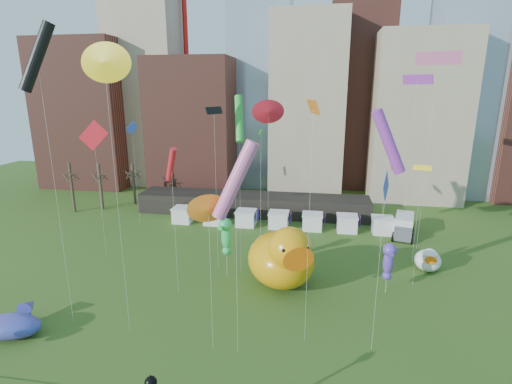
% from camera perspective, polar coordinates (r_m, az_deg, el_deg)
% --- Properties ---
extents(skyline, '(101.00, 23.00, 68.00)m').
position_cam_1_polar(skyline, '(79.67, 6.53, 15.81)').
color(skyline, brown).
rests_on(skyline, ground).
extents(pavilion, '(38.00, 6.00, 3.20)m').
position_cam_1_polar(pavilion, '(64.09, -0.49, -1.82)').
color(pavilion, black).
rests_on(pavilion, ground).
extents(vendor_tents, '(33.24, 2.80, 2.40)m').
position_cam_1_polar(vendor_tents, '(57.93, 3.40, -4.20)').
color(vendor_tents, white).
rests_on(vendor_tents, ground).
extents(bare_trees, '(8.44, 6.44, 8.50)m').
position_cam_1_polar(bare_trees, '(71.32, -21.90, 0.82)').
color(bare_trees, '#382B21').
rests_on(bare_trees, ground).
extents(big_duck, '(9.61, 10.39, 7.23)m').
position_cam_1_polar(big_duck, '(40.33, 3.97, -9.61)').
color(big_duck, orange).
rests_on(big_duck, ground).
extents(small_duck, '(3.30, 4.13, 3.02)m').
position_cam_1_polar(small_duck, '(48.44, 24.15, -9.12)').
color(small_duck, white).
rests_on(small_duck, ground).
extents(seahorse_green, '(1.80, 2.04, 6.73)m').
position_cam_1_polar(seahorse_green, '(41.96, -4.47, -6.17)').
color(seahorse_green, silver).
rests_on(seahorse_green, ground).
extents(seahorse_purple, '(1.34, 1.69, 5.44)m').
position_cam_1_polar(seahorse_purple, '(40.91, 19.06, -9.34)').
color(seahorse_purple, silver).
rests_on(seahorse_purple, ground).
extents(whale_inflatable, '(5.41, 6.58, 2.25)m').
position_cam_1_polar(whale_inflatable, '(39.71, -32.45, -16.22)').
color(whale_inflatable, '#4F3592').
rests_on(whale_inflatable, ground).
extents(box_truck, '(3.85, 6.90, 2.77)m').
position_cam_1_polar(box_truck, '(58.62, 21.06, -4.65)').
color(box_truck, silver).
rests_on(box_truck, ground).
extents(kite_0, '(3.59, 0.42, 16.74)m').
position_cam_1_polar(kite_0, '(48.63, -22.92, 7.55)').
color(kite_0, silver).
rests_on(kite_0, ground).
extents(kite_1, '(3.88, 1.36, 23.41)m').
position_cam_1_polar(kite_1, '(40.70, 25.39, 17.32)').
color(kite_1, silver).
rests_on(kite_1, ground).
extents(kite_2, '(3.17, 2.17, 25.03)m').
position_cam_1_polar(kite_2, '(34.49, -29.70, 16.97)').
color(kite_2, silver).
rests_on(kite_2, ground).
extents(kite_3, '(1.52, 2.94, 19.57)m').
position_cam_1_polar(kite_3, '(40.11, -2.50, 10.78)').
color(kite_3, silver).
rests_on(kite_3, ground).
extents(kite_4, '(2.00, 0.95, 11.78)m').
position_cam_1_polar(kite_4, '(47.50, 23.43, 3.15)').
color(kite_4, silver).
rests_on(kite_4, ground).
extents(kite_5, '(0.79, 2.32, 14.64)m').
position_cam_1_polar(kite_5, '(28.76, 18.65, 0.32)').
color(kite_5, silver).
rests_on(kite_5, ground).
extents(kite_6, '(1.08, 3.24, 19.36)m').
position_cam_1_polar(kite_6, '(27.90, 8.47, 12.14)').
color(kite_6, silver).
rests_on(kite_6, ground).
extents(kite_7, '(3.31, 2.83, 21.85)m').
position_cam_1_polar(kite_7, '(53.14, 22.80, 15.00)').
color(kite_7, silver).
rests_on(kite_7, ground).
extents(kite_8, '(2.83, 1.92, 18.82)m').
position_cam_1_polar(kite_8, '(51.26, 1.93, 11.81)').
color(kite_8, silver).
rests_on(kite_8, ground).
extents(kite_9, '(3.52, 1.55, 16.81)m').
position_cam_1_polar(kite_9, '(26.87, -3.07, 1.72)').
color(kite_9, silver).
rests_on(kite_9, ground).
extents(kite_10, '(1.37, 2.40, 18.31)m').
position_cam_1_polar(kite_10, '(41.57, -6.25, 11.68)').
color(kite_10, silver).
rests_on(kite_10, ground).
extents(kite_11, '(0.64, 1.70, 16.20)m').
position_cam_1_polar(kite_11, '(38.70, 0.73, 8.38)').
color(kite_11, silver).
rests_on(kite_11, ground).
extents(kite_12, '(2.89, 0.73, 23.35)m').
position_cam_1_polar(kite_12, '(31.01, -21.59, 17.38)').
color(kite_12, silver).
rests_on(kite_12, ground).
extents(kite_13, '(1.11, 1.67, 15.71)m').
position_cam_1_polar(kite_13, '(59.18, -17.86, 8.60)').
color(kite_13, silver).
rests_on(kite_13, ground).
extents(kite_14, '(1.96, 1.21, 12.76)m').
position_cam_1_polar(kite_14, '(27.97, -7.07, -2.52)').
color(kite_14, silver).
rests_on(kite_14, ground).
extents(kite_15, '(4.58, 1.99, 18.11)m').
position_cam_1_polar(kite_15, '(46.38, 19.02, 7.05)').
color(kite_15, silver).
rests_on(kite_15, ground).
extents(kite_16, '(1.84, 1.82, 14.99)m').
position_cam_1_polar(kite_16, '(36.77, -12.46, 3.95)').
color(kite_16, silver).
rests_on(kite_16, ground).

